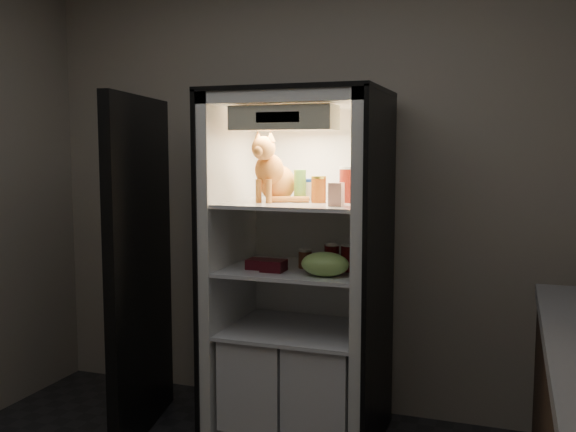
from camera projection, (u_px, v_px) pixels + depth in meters
name	position (u px, v px, depth m)	size (l,w,h in m)	color
room_shell	(169.00, 134.00, 2.10)	(3.60, 3.60, 3.60)	white
refrigerator	(301.00, 292.00, 3.49)	(0.90, 0.72, 1.88)	white
fridge_door	(140.00, 269.00, 3.49)	(0.24, 0.86, 1.85)	black
tabby_cat	(274.00, 175.00, 3.41)	(0.31, 0.36, 0.38)	#BE5318
parmesan_shaker	(300.00, 186.00, 3.38)	(0.07, 0.07, 0.17)	#268D35
mayo_tub	(308.00, 190.00, 3.44)	(0.09, 0.09, 0.12)	white
salsa_jar	(319.00, 189.00, 3.34)	(0.08, 0.08, 0.14)	maroon
pepper_jar	(350.00, 184.00, 3.35)	(0.11, 0.11, 0.19)	maroon
cream_carton	(336.00, 194.00, 3.14)	(0.07, 0.07, 0.11)	beige
soda_can_a	(331.00, 255.00, 3.43)	(0.07, 0.07, 0.13)	black
soda_can_b	(348.00, 258.00, 3.30)	(0.07, 0.07, 0.14)	black
soda_can_c	(332.00, 258.00, 3.33)	(0.07, 0.07, 0.13)	black
condiment_jar	(305.00, 259.00, 3.40)	(0.07, 0.07, 0.10)	#522917
grape_bag	(325.00, 264.00, 3.18)	(0.24, 0.18, 0.12)	#85C15A
berry_box_left	(258.00, 264.00, 3.38)	(0.11, 0.11, 0.05)	#500D14
berry_box_right	(274.00, 266.00, 3.31)	(0.12, 0.12, 0.06)	#500D14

